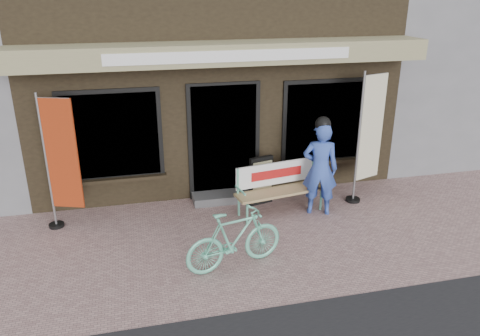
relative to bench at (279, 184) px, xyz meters
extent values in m
plane|color=#A5827E|center=(-0.80, -1.11, -0.52)|extent=(70.00, 70.00, 0.00)
cube|color=black|center=(-0.80, 3.89, 1.28)|extent=(7.00, 6.00, 3.60)
cube|color=#958F65|center=(-0.80, 0.54, 2.23)|extent=(7.00, 0.80, 0.35)
cube|color=white|center=(-0.80, 0.13, 2.23)|extent=(4.00, 0.02, 0.18)
cube|color=black|center=(-0.80, 0.87, 0.58)|extent=(1.20, 0.06, 2.10)
cube|color=black|center=(-0.80, 0.86, 0.58)|extent=(1.35, 0.04, 2.20)
cube|color=black|center=(-2.80, 0.87, 0.83)|extent=(1.60, 0.06, 1.50)
cube|color=black|center=(1.20, 0.87, 0.83)|extent=(1.60, 0.06, 1.50)
cube|color=black|center=(-2.80, 0.86, 0.83)|extent=(1.75, 0.04, 1.65)
cube|color=black|center=(1.20, 0.86, 0.83)|extent=(1.75, 0.04, 1.65)
cube|color=black|center=(-2.80, 0.81, 0.03)|extent=(1.80, 0.18, 0.06)
cube|color=black|center=(1.20, 0.81, 0.03)|extent=(1.80, 0.18, 0.06)
cube|color=#59595B|center=(-0.80, 0.64, -0.44)|extent=(1.30, 0.45, 0.15)
cylinder|color=#66C8A6|center=(-0.67, -0.38, -0.33)|extent=(0.05, 0.05, 0.38)
cylinder|color=#66C8A6|center=(-0.73, -0.03, -0.33)|extent=(0.05, 0.05, 0.38)
cylinder|color=#66C8A6|center=(0.76, -0.14, -0.33)|extent=(0.05, 0.05, 0.38)
cylinder|color=#66C8A6|center=(0.70, 0.21, -0.33)|extent=(0.05, 0.05, 0.38)
cube|color=tan|center=(0.01, -0.08, -0.11)|extent=(1.68, 0.67, 0.05)
cylinder|color=#66C8A6|center=(-0.75, -0.03, 0.12)|extent=(0.05, 0.05, 0.50)
cylinder|color=#66C8A6|center=(0.72, 0.22, 0.12)|extent=(0.05, 0.05, 0.50)
cube|color=white|center=(-0.02, 0.11, 0.16)|extent=(1.53, 0.29, 0.41)
cube|color=#B21414|center=(-0.02, 0.09, 0.16)|extent=(0.97, 0.17, 0.16)
cylinder|color=#66C8A6|center=(-0.75, -0.21, 0.04)|extent=(0.10, 0.40, 0.04)
cylinder|color=#66C8A6|center=(0.78, 0.04, 0.04)|extent=(0.10, 0.40, 0.04)
imported|color=#3350B0|center=(0.66, -0.23, 0.31)|extent=(0.71, 0.58, 1.67)
sphere|color=black|center=(0.66, -0.23, 1.12)|extent=(0.34, 0.34, 0.27)
imported|color=#66C8A6|center=(-1.16, -1.59, -0.07)|extent=(1.54, 0.75, 0.89)
cylinder|color=gray|center=(-3.82, 0.28, 0.62)|extent=(0.05, 0.05, 2.29)
cylinder|color=gray|center=(-3.58, 0.19, 1.68)|extent=(0.50, 0.20, 0.02)
cube|color=#9F3011|center=(-3.56, 0.18, 0.78)|extent=(0.50, 0.20, 1.82)
cylinder|color=black|center=(-3.82, 0.28, -0.49)|extent=(0.32, 0.32, 0.05)
cylinder|color=gray|center=(1.50, 0.05, 0.70)|extent=(0.05, 0.05, 2.44)
cylinder|color=gray|center=(1.76, 0.14, 1.83)|extent=(0.53, 0.21, 0.03)
cube|color=beige|center=(1.78, 0.15, 0.87)|extent=(0.54, 0.21, 1.94)
cylinder|color=black|center=(1.50, 0.05, -0.49)|extent=(0.34, 0.34, 0.06)
cube|color=black|center=(-0.23, 0.36, -0.06)|extent=(0.47, 0.20, 0.92)
cube|color=beige|center=(-0.21, 0.31, 0.04)|extent=(0.38, 0.12, 0.56)
camera|label=1|loc=(-2.43, -7.25, 3.25)|focal=35.00mm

